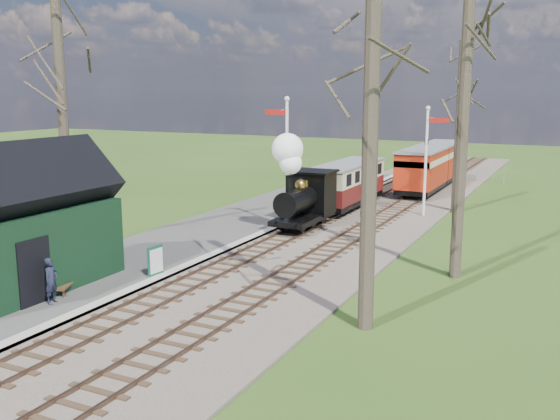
{
  "coord_description": "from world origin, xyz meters",
  "views": [
    {
      "loc": [
        11.6,
        -9.75,
        6.51
      ],
      "look_at": [
        0.4,
        13.04,
        1.6
      ],
      "focal_mm": 40.0,
      "sensor_mm": 36.0,
      "label": 1
    }
  ],
  "objects": [
    {
      "name": "bench",
      "position": [
        -3.04,
        4.3,
        0.59
      ],
      "size": [
        1.0,
        1.51,
        0.84
      ],
      "color": "#4C321B",
      "rests_on": "platform"
    },
    {
      "name": "ground",
      "position": [
        0.0,
        0.0,
        0.0
      ],
      "size": [
        140.0,
        140.0,
        0.0
      ],
      "primitive_type": "plane",
      "color": "#2C4B17",
      "rests_on": "ground"
    },
    {
      "name": "coach",
      "position": [
        0.0,
        22.29,
        1.51
      ],
      "size": [
        2.08,
        7.13,
        2.19
      ],
      "color": "black",
      "rests_on": "ground"
    },
    {
      "name": "bare_trees",
      "position": [
        1.33,
        10.1,
        5.21
      ],
      "size": [
        15.51,
        22.39,
        12.0
      ],
      "color": "#382D23",
      "rests_on": "ground"
    },
    {
      "name": "sign_board",
      "position": [
        -1.42,
        7.0,
        0.71
      ],
      "size": [
        0.16,
        0.71,
        1.03
      ],
      "color": "#0E4430",
      "rests_on": "platform"
    },
    {
      "name": "locomotive",
      "position": [
        -0.01,
        16.23,
        2.06
      ],
      "size": [
        1.78,
        4.16,
        4.46
      ],
      "color": "black",
      "rests_on": "ground"
    },
    {
      "name": "fence_line",
      "position": [
        0.3,
        36.0,
        0.55
      ],
      "size": [
        12.6,
        0.08,
        1.0
      ],
      "color": "slate",
      "rests_on": "ground"
    },
    {
      "name": "coping_strip",
      "position": [
        -1.2,
        14.0,
        0.1
      ],
      "size": [
        0.4,
        44.0,
        0.21
      ],
      "primitive_type": "cube",
      "color": "#B2AD9E",
      "rests_on": "ground"
    },
    {
      "name": "semaphore_near",
      "position": [
        -0.77,
        16.0,
        3.62
      ],
      "size": [
        1.22,
        0.24,
        6.22
      ],
      "color": "silver",
      "rests_on": "ground"
    },
    {
      "name": "red_carriage_a",
      "position": [
        2.6,
        28.49,
        1.61
      ],
      "size": [
        2.24,
        5.55,
        2.36
      ],
      "color": "black",
      "rests_on": "ground"
    },
    {
      "name": "station_shed",
      "position": [
        -4.3,
        4.0,
        2.27
      ],
      "size": [
        3.25,
        6.3,
        4.78
      ],
      "color": "black",
      "rests_on": "platform"
    },
    {
      "name": "semaphore_far",
      "position": [
        4.37,
        22.0,
        3.35
      ],
      "size": [
        1.22,
        0.24,
        5.72
      ],
      "color": "silver",
      "rests_on": "ground"
    },
    {
      "name": "track_near",
      "position": [
        0.0,
        22.0,
        0.1
      ],
      "size": [
        1.6,
        60.0,
        0.15
      ],
      "color": "brown",
      "rests_on": "ground"
    },
    {
      "name": "platform",
      "position": [
        -3.5,
        14.0,
        0.1
      ],
      "size": [
        5.0,
        44.0,
        0.2
      ],
      "primitive_type": "cube",
      "color": "#474442",
      "rests_on": "ground"
    },
    {
      "name": "person",
      "position": [
        -2.42,
        3.27,
        0.9
      ],
      "size": [
        0.41,
        0.56,
        1.4
      ],
      "primitive_type": "imported",
      "rotation": [
        0.0,
        0.0,
        1.73
      ],
      "color": "#1B1E31",
      "rests_on": "platform"
    },
    {
      "name": "track_far",
      "position": [
        2.6,
        22.0,
        0.1
      ],
      "size": [
        1.6,
        60.0,
        0.15
      ],
      "color": "brown",
      "rests_on": "ground"
    },
    {
      "name": "distant_hills",
      "position": [
        1.4,
        64.38,
        -16.21
      ],
      "size": [
        114.4,
        48.0,
        22.02
      ],
      "color": "#385B23",
      "rests_on": "ground"
    },
    {
      "name": "ballast_bed",
      "position": [
        1.3,
        22.0,
        0.05
      ],
      "size": [
        8.0,
        60.0,
        0.1
      ],
      "primitive_type": "cube",
      "color": "brown",
      "rests_on": "ground"
    },
    {
      "name": "red_carriage_b",
      "position": [
        2.6,
        33.99,
        1.61
      ],
      "size": [
        2.24,
        5.55,
        2.36
      ],
      "color": "black",
      "rests_on": "ground"
    }
  ]
}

